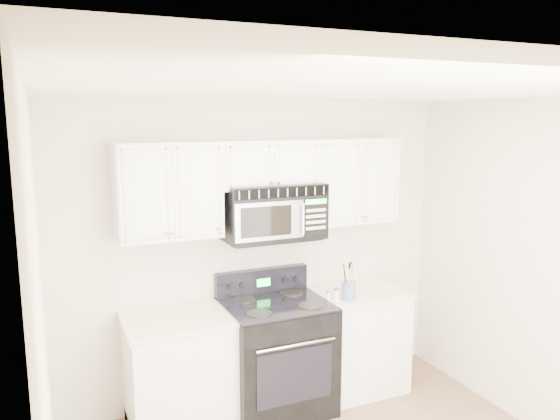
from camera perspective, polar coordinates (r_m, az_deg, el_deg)
room at (r=3.30m, az=9.32°, el=-10.90°), size 3.51×3.51×2.61m
base_cabinet_left at (r=4.59m, az=-10.32°, el=-16.69°), size 0.86×0.65×0.92m
base_cabinet_right at (r=5.16m, az=7.75°, el=-13.58°), size 0.86×0.65×0.92m
range at (r=4.76m, az=-0.41°, el=-14.79°), size 0.85×0.77×1.14m
upper_cabinets at (r=4.53m, az=-1.46°, el=3.08°), size 2.44×0.37×0.75m
microwave at (r=4.54m, az=-0.76°, el=-0.13°), size 0.84×0.47×0.46m
utensil_crock at (r=4.72m, az=7.19°, el=-8.33°), size 0.12×0.12×0.33m
shaker_salt at (r=4.69m, az=5.08°, el=-8.87°), size 0.04×0.04×0.09m
shaker_pepper at (r=4.70m, az=5.92°, el=-8.73°), size 0.05×0.05×0.11m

